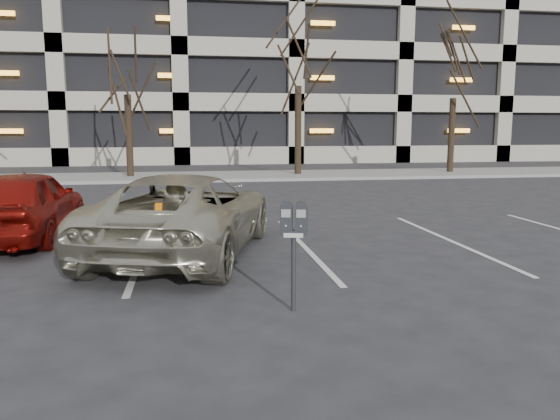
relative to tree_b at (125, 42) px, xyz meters
The scene contains 10 objects.
ground 17.17m from the tree_b, 79.38° to the right, with size 140.00×140.00×0.00m, color #28282B.
sidewalk 6.18m from the tree_b, ahead, with size 80.00×4.00×0.12m, color gray.
stall_lines 14.83m from the tree_b, 83.34° to the right, with size 16.90×5.20×0.00m.
parking_garage 23.62m from the tree_b, 49.94° to the left, with size 52.00×20.00×19.00m.
tree_b is the anchor object (origin of this frame).
tree_c 7.03m from the tree_b, ahead, with size 3.74×3.74×8.51m.
tree_d 14.00m from the tree_b, ahead, with size 3.30×3.30×7.51m.
parking_meter 18.01m from the tree_b, 78.18° to the right, with size 0.34×0.20×1.25m.
suv_silver 14.91m from the tree_b, 80.55° to the right, with size 3.51×5.29×1.36m.
car_red 13.18m from the tree_b, 93.19° to the right, with size 1.59×3.96×1.35m, color maroon.
Camera 1 is at (-0.57, -7.04, 2.11)m, focal length 35.00 mm.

